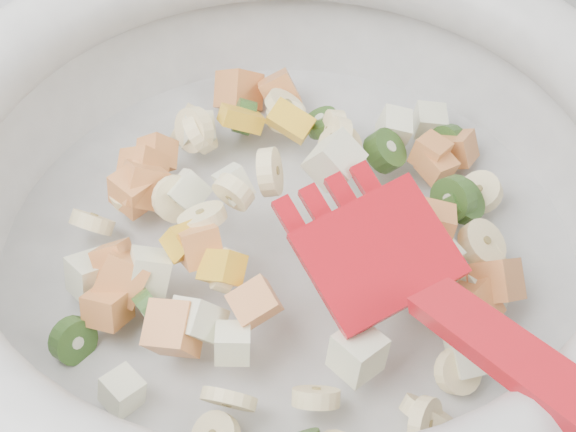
# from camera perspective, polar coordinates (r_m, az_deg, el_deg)

# --- Properties ---
(mixing_bowl) EXTENTS (0.47, 0.43, 0.16)m
(mixing_bowl) POSITION_cam_1_polar(r_m,az_deg,el_deg) (0.47, 0.04, 1.15)
(mixing_bowl) COLOR silver
(mixing_bowl) RESTS_ON counter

